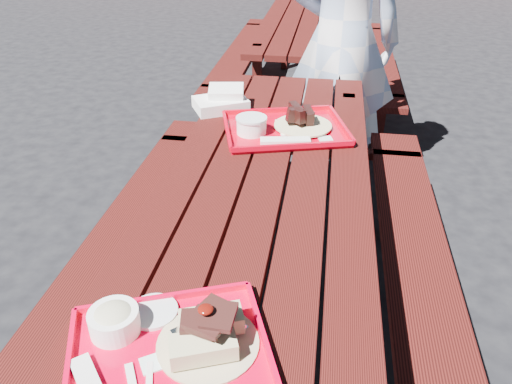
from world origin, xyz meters
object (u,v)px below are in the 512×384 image
near_tray (167,337)px  person (342,41)px  picnic_table_far (310,39)px  far_tray (283,127)px  picnic_table_near (262,232)px

near_tray → person: person is taller
picnic_table_far → far_tray: (0.02, -2.34, 0.22)m
far_tray → picnic_table_near: bearing=-92.7°
person → picnic_table_far: bearing=-77.6°
picnic_table_near → person: (0.25, 1.42, 0.34)m
picnic_table_far → person: bearing=-79.8°
picnic_table_far → near_tray: 3.54m
far_tray → person: (0.23, 0.96, 0.12)m
picnic_table_near → near_tray: 0.77m
picnic_table_far → far_tray: size_ratio=4.08×
near_tray → far_tray: 1.20m
picnic_table_near → picnic_table_far: (0.00, 2.80, 0.00)m
picnic_table_near → near_tray: size_ratio=4.61×
near_tray → person: bearing=80.6°
picnic_table_near → person: size_ratio=1.33×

